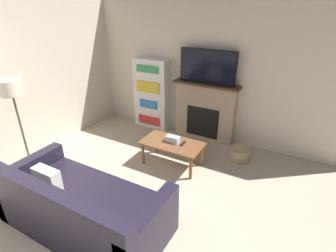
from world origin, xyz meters
name	(u,v)px	position (x,y,z in m)	size (l,w,h in m)	color
wall_back	(203,70)	(0.00, 3.79, 1.35)	(5.56, 0.06, 2.70)	beige
wall_side	(34,77)	(-2.31, 1.88, 1.35)	(0.06, 4.76, 2.70)	beige
fireplace	(205,111)	(0.16, 3.65, 0.58)	(1.28, 0.28, 1.15)	tan
tv	(207,67)	(0.16, 3.63, 1.46)	(1.08, 0.03, 0.62)	black
couch	(82,208)	(-0.24, 0.74, 0.29)	(2.05, 0.98, 0.84)	black
coffee_table	(172,146)	(0.06, 2.46, 0.37)	(1.01, 0.54, 0.43)	brown
tissue_box	(173,139)	(0.05, 2.50, 0.48)	(0.22, 0.12, 0.10)	silver
remote_control	(183,143)	(0.24, 2.51, 0.44)	(0.04, 0.15, 0.02)	black
bookshelf	(152,94)	(-1.06, 3.62, 0.74)	(0.76, 0.29, 1.49)	white
floor_lamp	(13,98)	(-1.82, 1.16, 1.28)	(0.30, 0.30, 1.55)	#2D2D2D
storage_basket	(240,154)	(1.02, 3.20, 0.10)	(0.36, 0.36, 0.21)	tan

